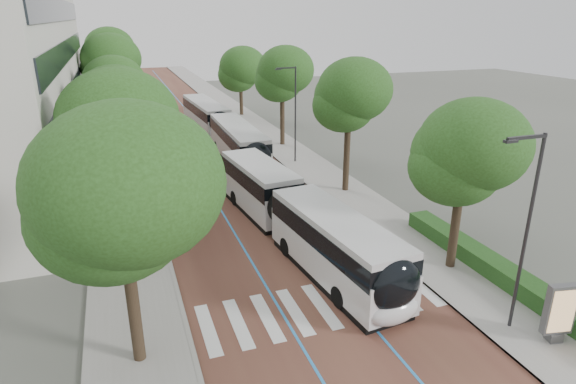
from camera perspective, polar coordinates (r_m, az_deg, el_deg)
ground at (r=20.88m, az=4.57°, el=-14.87°), size 160.00×160.00×0.00m
road at (r=57.24m, az=-12.04°, el=7.66°), size 11.00×140.00×0.02m
sidewalk_left at (r=56.77m, az=-19.59°, el=6.89°), size 4.00×140.00×0.12m
sidewalk_right at (r=58.66m, az=-4.71°, el=8.38°), size 4.00×140.00×0.12m
kerb_left at (r=56.80m, az=-17.67°, el=7.11°), size 0.20×140.00×0.14m
kerb_right at (r=58.21m, az=-6.54°, el=8.23°), size 0.20×140.00×0.14m
zebra_crossing at (r=21.69m, az=3.97°, el=-13.29°), size 10.55×3.60×0.01m
lane_line_left at (r=57.06m, az=-13.64°, el=7.51°), size 0.12×126.00×0.01m
lane_line_right at (r=57.46m, az=-10.45°, el=7.83°), size 0.12×126.00×0.01m
hedge at (r=25.27m, az=24.05°, el=-8.69°), size 1.20×14.00×0.80m
streetlight_near at (r=19.99m, az=26.31°, el=-2.99°), size 1.82×0.20×8.00m
streetlight_far at (r=40.62m, az=0.64°, el=10.03°), size 1.82×0.20×8.00m
lamp_post_left at (r=24.81m, az=-15.97°, el=0.92°), size 0.14×0.14×8.00m
trees_left at (r=42.05m, az=-20.27°, el=11.76°), size 6.44×61.36×10.09m
trees_right at (r=42.87m, az=0.98°, el=12.28°), size 5.76×47.43×8.89m
lead_bus at (r=26.13m, az=1.35°, el=-3.15°), size 4.37×18.55×3.20m
bus_queued_0 at (r=41.44m, az=-5.79°, el=5.61°), size 2.61×12.41×3.20m
bus_queued_1 at (r=53.78m, az=-9.59°, el=8.79°), size 3.25×12.52×3.20m
ad_panel at (r=21.43m, az=29.49°, el=-12.28°), size 1.22×0.56×2.45m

